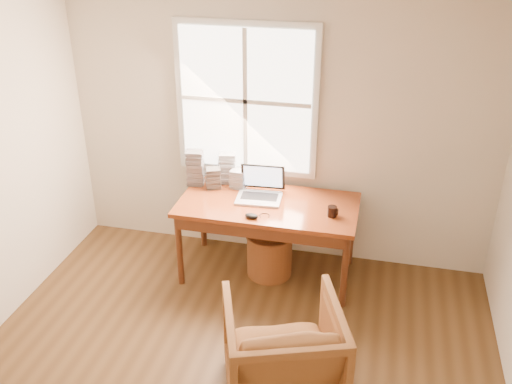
{
  "coord_description": "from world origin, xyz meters",
  "views": [
    {
      "loc": [
        0.93,
        -2.6,
        3.14
      ],
      "look_at": [
        -0.08,
        1.65,
        0.92
      ],
      "focal_mm": 40.0,
      "sensor_mm": 36.0,
      "label": 1
    }
  ],
  "objects_px": {
    "desk": "(268,205)",
    "wicker_stool": "(269,254)",
    "armchair": "(283,350)",
    "laptop": "(259,183)",
    "cd_stack_a": "(227,168)",
    "coffee_mug": "(332,211)"
  },
  "relations": [
    {
      "from": "armchair",
      "to": "coffee_mug",
      "type": "relative_size",
      "value": 8.86
    },
    {
      "from": "wicker_stool",
      "to": "cd_stack_a",
      "type": "bearing_deg",
      "value": 145.73
    },
    {
      "from": "desk",
      "to": "laptop",
      "type": "relative_size",
      "value": 3.44
    },
    {
      "from": "wicker_stool",
      "to": "cd_stack_a",
      "type": "xyz_separation_m",
      "value": [
        -0.49,
        0.33,
        0.69
      ]
    },
    {
      "from": "armchair",
      "to": "laptop",
      "type": "xyz_separation_m",
      "value": [
        -0.5,
        1.44,
        0.55
      ]
    },
    {
      "from": "desk",
      "to": "wicker_stool",
      "type": "bearing_deg",
      "value": 0.0
    },
    {
      "from": "wicker_stool",
      "to": "cd_stack_a",
      "type": "relative_size",
      "value": 1.39
    },
    {
      "from": "desk",
      "to": "wicker_stool",
      "type": "distance_m",
      "value": 0.52
    },
    {
      "from": "coffee_mug",
      "to": "armchair",
      "type": "bearing_deg",
      "value": -91.72
    },
    {
      "from": "armchair",
      "to": "laptop",
      "type": "relative_size",
      "value": 1.74
    },
    {
      "from": "coffee_mug",
      "to": "wicker_stool",
      "type": "bearing_deg",
      "value": 174.92
    },
    {
      "from": "desk",
      "to": "wicker_stool",
      "type": "xyz_separation_m",
      "value": [
        0.02,
        0.0,
        -0.52
      ]
    },
    {
      "from": "desk",
      "to": "armchair",
      "type": "height_order",
      "value": "desk"
    },
    {
      "from": "desk",
      "to": "armchair",
      "type": "distance_m",
      "value": 1.51
    },
    {
      "from": "desk",
      "to": "armchair",
      "type": "relative_size",
      "value": 1.98
    },
    {
      "from": "desk",
      "to": "wicker_stool",
      "type": "height_order",
      "value": "desk"
    },
    {
      "from": "desk",
      "to": "wicker_stool",
      "type": "relative_size",
      "value": 3.82
    },
    {
      "from": "laptop",
      "to": "armchair",
      "type": "bearing_deg",
      "value": -74.37
    },
    {
      "from": "cd_stack_a",
      "to": "armchair",
      "type": "bearing_deg",
      "value": -63.11
    },
    {
      "from": "cd_stack_a",
      "to": "coffee_mug",
      "type": "bearing_deg",
      "value": -22.76
    },
    {
      "from": "wicker_stool",
      "to": "coffee_mug",
      "type": "xyz_separation_m",
      "value": [
        0.56,
        -0.11,
        0.59
      ]
    },
    {
      "from": "desk",
      "to": "coffee_mug",
      "type": "bearing_deg",
      "value": -10.57
    }
  ]
}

